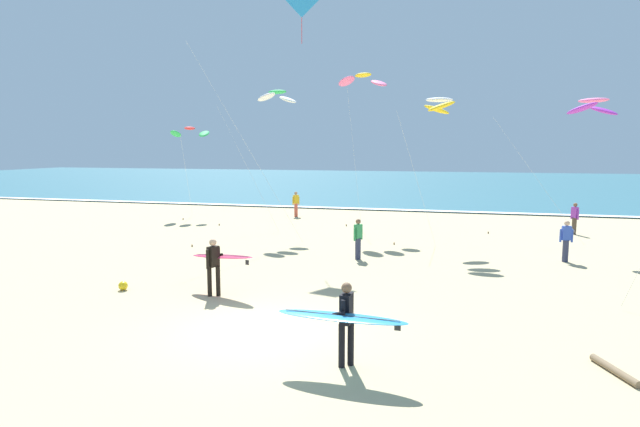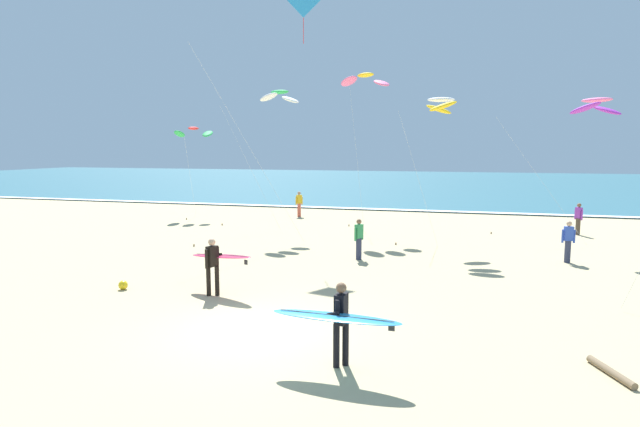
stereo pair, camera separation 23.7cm
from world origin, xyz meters
TOP-DOWN VIEW (x-y plane):
  - ground_plane at (0.00, 0.00)m, footprint 160.00×160.00m
  - ocean_water at (0.00, 54.43)m, footprint 160.00×60.00m
  - shoreline_foam at (0.00, 24.73)m, footprint 160.00×0.85m
  - surfer_lead at (2.43, -1.66)m, footprint 2.61×0.99m
  - surfer_trailing at (-2.30, 2.54)m, footprint 2.38×1.21m
  - kite_arc_emerald_near at (-4.42, 13.77)m, footprint 4.96×2.74m
  - kite_arc_ivory_mid at (3.51, 12.23)m, footprint 2.57×2.59m
  - kite_arc_golden_far at (-0.43, 15.49)m, footprint 2.73×2.64m
  - kite_arc_rose_high at (9.82, 13.51)m, footprint 5.20×4.24m
  - kite_diamond_cobalt_distant at (-2.39, 10.95)m, footprint 5.22×2.20m
  - kite_arc_scarlet_close at (-11.91, 18.50)m, footprint 2.57×2.53m
  - bystander_purple_top at (10.09, 17.14)m, footprint 0.33×0.43m
  - bystander_yellow_top at (-5.45, 19.94)m, footprint 0.37×0.39m
  - bystander_green_top at (0.75, 8.46)m, footprint 0.31×0.45m
  - bystander_blue_top at (8.46, 10.08)m, footprint 0.49×0.23m
  - beach_ball at (-5.32, 2.21)m, footprint 0.28×0.28m
  - driftwood_log at (7.50, -0.48)m, footprint 0.63×1.25m

SIDE VIEW (x-z plane):
  - ground_plane at x=0.00m, z-range 0.00..0.00m
  - ocean_water at x=0.00m, z-range 0.00..0.08m
  - driftwood_log at x=7.50m, z-range 0.00..0.14m
  - shoreline_foam at x=0.00m, z-range 0.08..0.09m
  - beach_ball at x=-5.32m, z-range 0.00..0.28m
  - bystander_purple_top at x=10.09m, z-range 0.02..1.61m
  - bystander_yellow_top at x=-5.45m, z-range 0.02..1.61m
  - bystander_green_top at x=0.75m, z-range 0.02..1.61m
  - bystander_blue_top at x=8.46m, z-range 0.02..1.61m
  - surfer_trailing at x=-2.30m, z-range 0.20..1.90m
  - surfer_lead at x=2.43m, z-range 0.20..1.90m
  - kite_arc_scarlet_close at x=-11.91m, z-range 2.48..8.11m
  - kite_arc_rose_high at x=9.82m, z-range 2.84..9.25m
  - kite_arc_ivory_mid at x=3.51m, z-range 2.89..9.36m
  - kite_arc_emerald_near at x=-4.42m, z-range 3.27..10.44m
  - kite_arc_golden_far at x=-0.43m, z-range 3.69..11.76m
  - kite_diamond_cobalt_distant at x=-2.39m, z-range 4.62..15.95m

